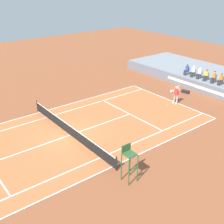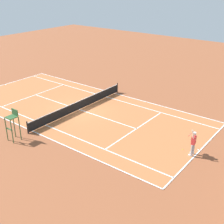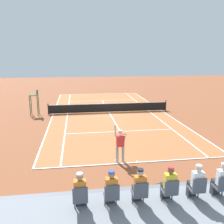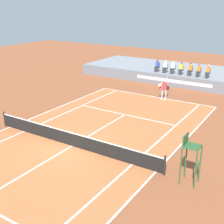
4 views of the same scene
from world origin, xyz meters
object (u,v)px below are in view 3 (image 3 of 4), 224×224
tennis_player (120,145)px  umpire_chair (35,99)px  spectator_seated_4 (139,187)px  spectator_seated_6 (80,192)px  equipment_bag (162,188)px  spectator_seated_3 (169,185)px  tennis_ball (122,155)px  spectator_seated_1 (221,181)px  spectator_seated_5 (111,190)px  spectator_seated_2 (196,183)px

tennis_player → umpire_chair: 13.22m
umpire_chair → spectator_seated_4: bearing=108.6°
spectator_seated_6 → umpire_chair: size_ratio=0.52×
equipment_bag → spectator_seated_3: bearing=73.5°
spectator_seated_4 → umpire_chair: umpire_chair is taller
umpire_chair → spectator_seated_6: bearing=103.1°
tennis_ball → spectator_seated_6: bearing=68.8°
spectator_seated_1 → spectator_seated_4: size_ratio=1.00×
spectator_seated_1 → equipment_bag: spectator_seated_1 is taller
spectator_seated_6 → equipment_bag: (-3.46, -2.40, -1.57)m
spectator_seated_4 → spectator_seated_6: same height
spectator_seated_6 → tennis_player: spectator_seated_6 is taller
spectator_seated_1 → umpire_chair: umpire_chair is taller
tennis_ball → equipment_bag: 4.10m
spectator_seated_4 → tennis_ball: (-0.68, -6.38, -1.70)m
spectator_seated_3 → tennis_ball: 6.61m
spectator_seated_5 → tennis_player: bearing=-102.9°
spectator_seated_4 → tennis_player: spectator_seated_4 is taller
spectator_seated_3 → tennis_player: bearing=-84.4°
spectator_seated_3 → equipment_bag: size_ratio=1.33×
spectator_seated_3 → spectator_seated_4: size_ratio=1.00×
spectator_seated_3 → spectator_seated_5: size_ratio=1.00×
spectator_seated_2 → umpire_chair: umpire_chair is taller
tennis_player → spectator_seated_6: bearing=68.4°
tennis_player → umpire_chair: size_ratio=0.85×
spectator_seated_5 → equipment_bag: size_ratio=1.33×
spectator_seated_4 → umpire_chair: (5.79, -17.22, -0.17)m
spectator_seated_5 → spectator_seated_6: same height
tennis_player → spectator_seated_4: bearing=85.8°
spectator_seated_5 → equipment_bag: 3.83m
spectator_seated_4 → tennis_ball: size_ratio=18.60×
spectator_seated_3 → spectator_seated_5: same height
spectator_seated_3 → tennis_ball: size_ratio=18.60×
spectator_seated_4 → equipment_bag: size_ratio=1.33×
spectator_seated_2 → umpire_chair: (7.64, -17.22, -0.17)m
spectator_seated_3 → equipment_bag: (-0.71, -2.40, -1.57)m
spectator_seated_5 → spectator_seated_4: bearing=180.0°
spectator_seated_2 → spectator_seated_6: bearing=0.0°
spectator_seated_1 → tennis_ball: (2.02, -6.38, -1.70)m
spectator_seated_6 → equipment_bag: bearing=-145.2°
spectator_seated_3 → umpire_chair: bearing=-68.6°
tennis_ball → equipment_bag: (-0.98, 3.98, 0.13)m
spectator_seated_4 → spectator_seated_5: size_ratio=1.00×
spectator_seated_1 → umpire_chair: (8.49, -17.22, -0.17)m
spectator_seated_3 → spectator_seated_5: bearing=0.0°
spectator_seated_5 → umpire_chair: bearing=-74.0°
spectator_seated_2 → spectator_seated_3: 0.90m
tennis_player → equipment_bag: 3.50m
spectator_seated_6 → spectator_seated_3: bearing=180.0°
spectator_seated_3 → tennis_ball: bearing=-87.6°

